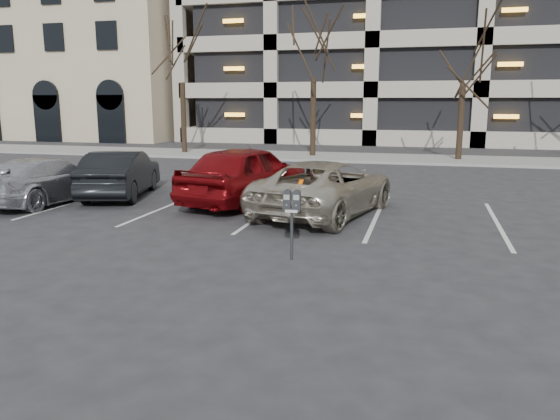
# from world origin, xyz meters

# --- Properties ---
(ground) EXTENTS (140.00, 140.00, 0.00)m
(ground) POSITION_xyz_m (0.00, 0.00, 0.00)
(ground) COLOR #28282B
(ground) RESTS_ON ground
(sidewalk) EXTENTS (80.00, 4.00, 0.12)m
(sidewalk) POSITION_xyz_m (0.00, 16.00, 0.06)
(sidewalk) COLOR gray
(sidewalk) RESTS_ON ground
(stall_lines) EXTENTS (16.90, 5.20, 0.00)m
(stall_lines) POSITION_xyz_m (-1.40, 2.30, 0.01)
(stall_lines) COLOR silver
(stall_lines) RESTS_ON ground
(office_building) EXTENTS (26.00, 16.20, 15.00)m
(office_building) POSITION_xyz_m (-28.00, 29.92, 7.49)
(office_building) COLOR tan
(office_building) RESTS_ON ground
(tree_a) EXTENTS (3.67, 3.67, 8.35)m
(tree_a) POSITION_xyz_m (-10.00, 16.00, 6.03)
(tree_a) COLOR black
(tree_a) RESTS_ON ground
(tree_b) EXTENTS (3.80, 3.80, 8.63)m
(tree_b) POSITION_xyz_m (-3.00, 16.00, 6.24)
(tree_b) COLOR black
(tree_b) RESTS_ON ground
(tree_c) EXTENTS (3.48, 3.48, 7.91)m
(tree_c) POSITION_xyz_m (4.00, 16.00, 5.71)
(tree_c) COLOR black
(tree_c) RESTS_ON ground
(parking_meter) EXTENTS (0.33, 0.15, 1.25)m
(parking_meter) POSITION_xyz_m (0.26, -1.76, 0.96)
(parking_meter) COLOR black
(parking_meter) RESTS_ON ground
(suv_silver) EXTENTS (3.34, 5.30, 1.37)m
(suv_silver) POSITION_xyz_m (0.11, 2.35, 0.68)
(suv_silver) COLOR beige
(suv_silver) RESTS_ON ground
(car_red) EXTENTS (2.93, 5.12, 1.64)m
(car_red) POSITION_xyz_m (-2.29, 3.33, 0.82)
(car_red) COLOR maroon
(car_red) RESTS_ON ground
(car_dark) EXTENTS (2.49, 4.39, 1.37)m
(car_dark) POSITION_xyz_m (-6.24, 3.37, 0.68)
(car_dark) COLOR black
(car_dark) RESTS_ON ground
(car_silver) EXTENTS (2.23, 4.56, 1.28)m
(car_silver) POSITION_xyz_m (-7.71, 1.95, 0.64)
(car_silver) COLOR #B4B5BC
(car_silver) RESTS_ON ground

